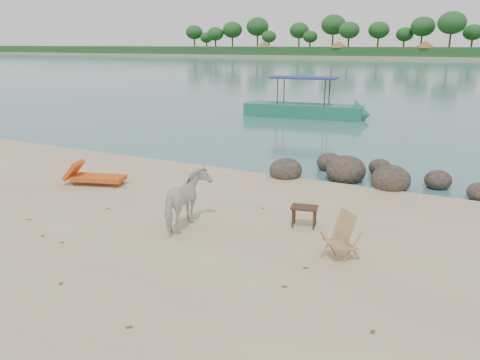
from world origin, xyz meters
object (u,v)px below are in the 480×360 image
at_px(lounge_chair, 98,176).
at_px(boat_near, 304,84).
at_px(deck_chair, 341,239).
at_px(side_table, 304,218).
at_px(cow, 187,202).
at_px(boulders, 359,174).

distance_m(lounge_chair, boat_near, 15.68).
xyz_separation_m(deck_chair, boat_near, (-6.76, 17.27, 1.38)).
bearing_deg(side_table, lounge_chair, 164.55).
height_order(cow, side_table, cow).
relative_size(boulders, boat_near, 0.84).
height_order(lounge_chair, boat_near, boat_near).
relative_size(boulders, cow, 4.18).
bearing_deg(cow, lounge_chair, -31.00).
bearing_deg(boulders, cow, -113.99).
height_order(boulders, cow, cow).
distance_m(boulders, deck_chair, 5.73).
bearing_deg(boulders, deck_chair, -80.66).
relative_size(lounge_chair, boat_near, 0.25).
bearing_deg(lounge_chair, side_table, -21.14).
relative_size(cow, boat_near, 0.20).
relative_size(deck_chair, boat_near, 0.11).
xyz_separation_m(lounge_chair, boat_near, (0.80, 15.59, 1.52)).
bearing_deg(boat_near, side_table, -77.06).
distance_m(boulders, lounge_chair, 7.73).
height_order(lounge_chair, deck_chair, deck_chair).
height_order(cow, boat_near, boat_near).
xyz_separation_m(cow, deck_chair, (3.43, -0.02, -0.20)).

